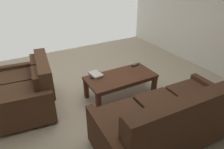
% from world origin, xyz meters
% --- Properties ---
extents(ground_plane, '(5.57, 5.50, 0.01)m').
position_xyz_m(ground_plane, '(0.00, 0.00, -0.00)').
color(ground_plane, '#B7A88E').
extents(wall_left, '(0.12, 5.50, 2.74)m').
position_xyz_m(wall_left, '(-2.79, 0.00, 1.37)').
color(wall_left, silver).
rests_on(wall_left, ground).
extents(sofa_main, '(1.87, 0.92, 0.90)m').
position_xyz_m(sofa_main, '(-0.44, 1.17, 0.38)').
color(sofa_main, black).
rests_on(sofa_main, ground).
extents(loveseat_near, '(1.00, 1.29, 0.82)m').
position_xyz_m(loveseat_near, '(1.00, -0.49, 0.35)').
color(loveseat_near, black).
rests_on(loveseat_near, ground).
extents(coffee_table, '(1.19, 0.59, 0.41)m').
position_xyz_m(coffee_table, '(-0.48, -0.05, 0.35)').
color(coffee_table, '#4C2819').
rests_on(coffee_table, ground).
extents(book_stack, '(0.25, 0.28, 0.04)m').
position_xyz_m(book_stack, '(-0.11, -0.28, 0.43)').
color(book_stack, black).
rests_on(book_stack, coffee_table).
extents(tv_remote, '(0.17, 0.07, 0.02)m').
position_xyz_m(tv_remote, '(-0.93, -0.27, 0.42)').
color(tv_remote, black).
rests_on(tv_remote, coffee_table).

